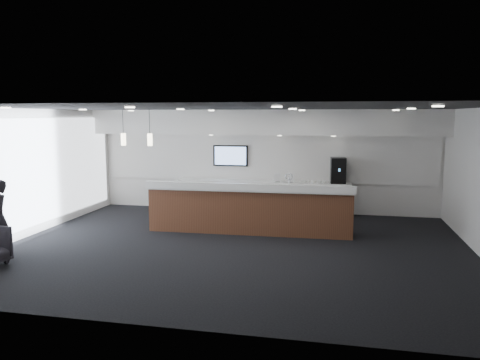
# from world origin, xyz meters

# --- Properties ---
(ground) EXTENTS (10.00, 10.00, 0.00)m
(ground) POSITION_xyz_m (0.00, 0.00, 0.00)
(ground) COLOR black
(ground) RESTS_ON ground
(ceiling) EXTENTS (10.00, 8.00, 0.02)m
(ceiling) POSITION_xyz_m (0.00, 0.00, 3.00)
(ceiling) COLOR black
(ceiling) RESTS_ON back_wall
(back_wall) EXTENTS (10.00, 0.02, 3.00)m
(back_wall) POSITION_xyz_m (0.00, 4.00, 1.50)
(back_wall) COLOR silver
(back_wall) RESTS_ON ground
(left_wall) EXTENTS (0.02, 8.00, 3.00)m
(left_wall) POSITION_xyz_m (-5.00, 0.00, 1.50)
(left_wall) COLOR silver
(left_wall) RESTS_ON ground
(soffit_bulkhead) EXTENTS (10.00, 0.90, 0.70)m
(soffit_bulkhead) POSITION_xyz_m (0.00, 3.55, 2.65)
(soffit_bulkhead) COLOR white
(soffit_bulkhead) RESTS_ON back_wall
(alcove_panel) EXTENTS (9.80, 0.06, 1.40)m
(alcove_panel) POSITION_xyz_m (0.00, 3.97, 1.60)
(alcove_panel) COLOR white
(alcove_panel) RESTS_ON back_wall
(window_blinds_wall) EXTENTS (0.04, 7.36, 2.55)m
(window_blinds_wall) POSITION_xyz_m (-4.96, 0.00, 1.50)
(window_blinds_wall) COLOR silver
(window_blinds_wall) RESTS_ON left_wall
(back_credenza) EXTENTS (5.06, 0.66, 0.95)m
(back_credenza) POSITION_xyz_m (-0.00, 3.64, 0.48)
(back_credenza) COLOR #9EA3A7
(back_credenza) RESTS_ON ground
(wall_tv) EXTENTS (1.05, 0.08, 0.62)m
(wall_tv) POSITION_xyz_m (-1.00, 3.91, 1.65)
(wall_tv) COLOR black
(wall_tv) RESTS_ON back_wall
(pendant_left) EXTENTS (0.12, 0.12, 0.30)m
(pendant_left) POSITION_xyz_m (-2.40, 0.80, 2.25)
(pendant_left) COLOR #FFF0C6
(pendant_left) RESTS_ON ceiling
(pendant_right) EXTENTS (0.12, 0.12, 0.30)m
(pendant_right) POSITION_xyz_m (-3.10, 0.80, 2.25)
(pendant_right) COLOR #FFF0C6
(pendant_right) RESTS_ON ceiling
(ceiling_can_lights) EXTENTS (7.00, 5.00, 0.02)m
(ceiling_can_lights) POSITION_xyz_m (0.00, 0.00, 2.97)
(ceiling_can_lights) COLOR silver
(ceiling_can_lights) RESTS_ON ceiling
(service_counter) EXTENTS (5.02, 0.95, 1.49)m
(service_counter) POSITION_xyz_m (0.06, 1.35, 0.58)
(service_counter) COLOR #562E1C
(service_counter) RESTS_ON ground
(coffee_machine) EXTENTS (0.45, 0.56, 0.72)m
(coffee_machine) POSITION_xyz_m (2.15, 3.69, 1.31)
(coffee_machine) COLOR black
(coffee_machine) RESTS_ON back_credenza
(info_sign_left) EXTENTS (0.18, 0.05, 0.25)m
(info_sign_left) POSITION_xyz_m (0.46, 3.56, 1.08)
(info_sign_left) COLOR white
(info_sign_left) RESTS_ON back_credenza
(info_sign_right) EXTENTS (0.17, 0.03, 0.23)m
(info_sign_right) POSITION_xyz_m (0.84, 3.56, 1.06)
(info_sign_right) COLOR white
(info_sign_right) RESTS_ON back_credenza
(cup_0) EXTENTS (0.09, 0.09, 0.08)m
(cup_0) POSITION_xyz_m (1.90, 3.55, 0.99)
(cup_0) COLOR white
(cup_0) RESTS_ON back_credenza
(cup_1) EXTENTS (0.13, 0.13, 0.08)m
(cup_1) POSITION_xyz_m (1.76, 3.55, 0.99)
(cup_1) COLOR white
(cup_1) RESTS_ON back_credenza
(cup_2) EXTENTS (0.11, 0.11, 0.08)m
(cup_2) POSITION_xyz_m (1.62, 3.55, 0.99)
(cup_2) COLOR white
(cup_2) RESTS_ON back_credenza
(cup_3) EXTENTS (0.12, 0.12, 0.08)m
(cup_3) POSITION_xyz_m (1.48, 3.55, 0.99)
(cup_3) COLOR white
(cup_3) RESTS_ON back_credenza
(cup_4) EXTENTS (0.12, 0.12, 0.08)m
(cup_4) POSITION_xyz_m (1.34, 3.55, 0.99)
(cup_4) COLOR white
(cup_4) RESTS_ON back_credenza
(cup_5) EXTENTS (0.10, 0.10, 0.08)m
(cup_5) POSITION_xyz_m (1.20, 3.55, 0.99)
(cup_5) COLOR white
(cup_5) RESTS_ON back_credenza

